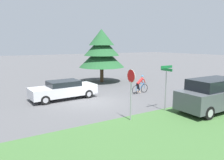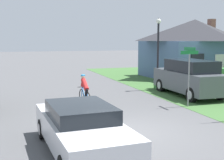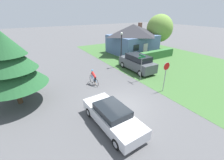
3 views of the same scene
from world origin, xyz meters
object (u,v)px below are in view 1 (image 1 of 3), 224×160
cyclist (140,85)px  street_name_sign (166,80)px  parked_suv_right (214,95)px  stop_sign (131,85)px  sedan_left_lane (64,90)px  conifer_tall_near (102,51)px

cyclist → street_name_sign: 4.94m
parked_suv_right → stop_sign: size_ratio=1.84×
sedan_left_lane → cyclist: bearing=-16.9°
parked_suv_right → conifer_tall_near: 12.66m
street_name_sign → conifer_tall_near: conifer_tall_near is taller
parked_suv_right → stop_sign: (-1.28, -5.22, 0.93)m
sedan_left_lane → stop_sign: stop_sign is taller
sedan_left_lane → parked_suv_right: (7.53, 6.68, 0.29)m
parked_suv_right → street_name_sign: (-1.55, -2.43, 0.90)m
street_name_sign → sedan_left_lane: bearing=-144.6°
cyclist → parked_suv_right: size_ratio=0.34×
cyclist → parked_suv_right: (6.04, 0.75, 0.29)m
conifer_tall_near → cyclist: bearing=0.2°
sedan_left_lane → cyclist: (1.49, 5.94, 0.01)m
parked_suv_right → conifer_tall_near: conifer_tall_near is taller
sedan_left_lane → conifer_tall_near: conifer_tall_near is taller
street_name_sign → conifer_tall_near: (-10.87, 1.66, 1.38)m
cyclist → conifer_tall_near: (-6.39, -0.02, 2.58)m
conifer_tall_near → parked_suv_right: bearing=3.5°
stop_sign → street_name_sign: street_name_sign is taller
sedan_left_lane → parked_suv_right: size_ratio=0.97×
parked_suv_right → sedan_left_lane: bearing=132.1°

